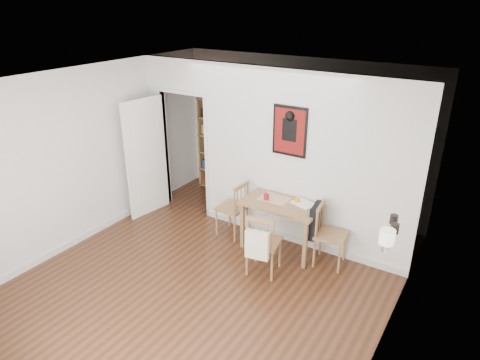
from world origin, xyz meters
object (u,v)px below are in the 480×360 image
Objects in this scene: orange_fruit at (297,200)px; ceramic_jar_b at (394,220)px; dining_table at (283,207)px; mantel_lamp at (387,238)px; notebook at (304,204)px; chair_front at (264,242)px; ceramic_jar_a at (395,228)px; red_glass at (266,197)px; fireplace at (385,279)px; chair_right at (329,234)px; chair_left at (232,208)px; bookshelf at (219,145)px.

orange_fruit is 1.64m from ceramic_jar_b.
dining_table is 4.70× the size of mantel_lamp.
mantel_lamp reaches higher than notebook.
chair_front is 1.74m from ceramic_jar_b.
ceramic_jar_b is (-0.06, 0.20, 0.00)m from ceramic_jar_a.
red_glass is at bearing -163.04° from notebook.
orange_fruit is 0.34× the size of mantel_lamp.
chair_front reaches higher than orange_fruit.
fireplace is at bearing 91.65° from mantel_lamp.
ceramic_jar_b reaches higher than chair_right.
chair_left is at bearing 177.53° from red_glass.
mantel_lamp is at bearing -88.35° from fireplace.
chair_left is 1.10m from orange_fruit.
dining_table is 1.81m from ceramic_jar_b.
orange_fruit is (1.04, 0.13, 0.36)m from chair_left.
chair_front is 8.32× the size of ceramic_jar_b.
chair_left reaches higher than red_glass.
chair_right is 0.99× the size of chair_front.
mantel_lamp is 2.19× the size of ceramic_jar_b.
chair_front is at bearing -135.27° from chair_right.
bookshelf is (-1.18, 1.35, 0.44)m from chair_left.
fireplace reaches higher than orange_fruit.
chair_right reaches higher than notebook.
ceramic_jar_a is (1.63, -0.09, 0.75)m from chair_front.
mantel_lamp is 0.42m from ceramic_jar_a.
notebook is at bearing 167.46° from chair_right.
ceramic_jar_b reaches higher than dining_table.
chair_left is 2.80× the size of notebook.
chair_left is 1.19m from notebook.
notebook is 1.57m from ceramic_jar_b.
notebook is (2.32, -1.21, -0.11)m from bookshelf.
red_glass is (-0.97, -0.06, 0.35)m from chair_right.
chair_front is at bearing -84.39° from dining_table.
bookshelf is at bearing 131.28° from chair_left.
red_glass is 0.41× the size of mantel_lamp.
ceramic_jar_b is (1.88, -0.49, 0.40)m from red_glass.
dining_table is at bearing 160.87° from ceramic_jar_b.
dining_table is 0.24m from orange_fruit.
chair_front is 0.84m from orange_fruit.
red_glass is 1.20× the size of orange_fruit.
mantel_lamp is 2.20× the size of ceramic_jar_a.
mantel_lamp reaches higher than chair_front.
mantel_lamp is at bearing -83.30° from ceramic_jar_b.
chair_left is 0.72m from red_glass.
mantel_lamp is (1.43, -1.26, 0.53)m from notebook.
bookshelf is 2.62m from notebook.
notebook is (0.28, 0.09, 0.10)m from dining_table.
ceramic_jar_a is (1.93, -0.69, 0.40)m from red_glass.
red_glass is (-0.31, 0.61, 0.35)m from chair_front.
ceramic_jar_a reaches higher than fireplace.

